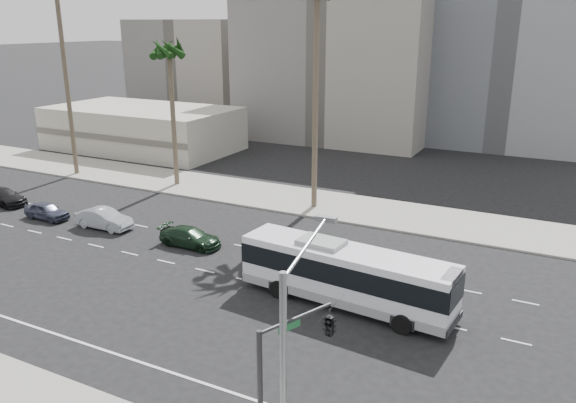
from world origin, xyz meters
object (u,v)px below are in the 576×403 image
Objects in this scene: car_b at (104,219)px; traffic_signal at (322,329)px; car_d at (3,197)px; streetlight_corner at (289,362)px; palm_mid at (169,53)px; car_a at (190,237)px; city_bus at (346,274)px; car_c at (47,211)px.

car_b is 0.79× the size of traffic_signal.
car_d is at bearing 86.14° from car_b.
streetlight_corner is at bearing -69.93° from traffic_signal.
car_b is 11.79m from car_d.
streetlight_corner reaches higher than car_d.
traffic_signal is at bearing -121.13° from car_b.
palm_mid reaches higher than streetlight_corner.
car_a is 22.53m from streetlight_corner.
palm_mid is at bearing 158.67° from traffic_signal.
car_d is (-32.05, 3.57, -1.11)m from city_bus.
car_c is 17.06m from palm_mid.
car_c is at bearing 178.79° from traffic_signal.
car_a is 19.55m from car_d.
car_b is 27.35m from traffic_signal.
traffic_signal is 37.03m from palm_mid.
car_d is at bearing 150.76° from streetlight_corner.
car_b reaches higher than car_c.
city_bus is 2.14× the size of traffic_signal.
city_bus is 32.26m from car_d.
city_bus reaches higher than car_b.
car_a is at bearing -87.30° from car_d.
palm_mid reaches higher than traffic_signal.
traffic_signal is at bearing -107.52° from car_d.
car_a is 19.39m from palm_mid.
car_d is 0.35× the size of palm_mid.
city_bus reaches higher than car_c.
city_bus is at bearing 99.20° from streetlight_corner.
car_c is 0.82× the size of car_d.
streetlight_corner is (23.34, -15.75, 3.95)m from car_b.
car_a is at bearing 162.28° from traffic_signal.
streetlight_corner is at bearing -71.32° from city_bus.
car_b is at bearing 141.64° from streetlight_corner.
car_c is (-5.50, -0.45, -0.08)m from car_b.
streetlight_corner is 38.54m from palm_mid.
city_bus is 2.58× the size of car_d.
streetlight_corner is 1.49× the size of traffic_signal.
car_b is 0.33× the size of palm_mid.
car_d is 38.14m from traffic_signal.
car_a is 0.99× the size of car_b.
traffic_signal is (35.23, -14.03, 4.02)m from car_d.
palm_mid is at bearing 151.89° from city_bus.
car_d is at bearing 87.23° from car_a.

